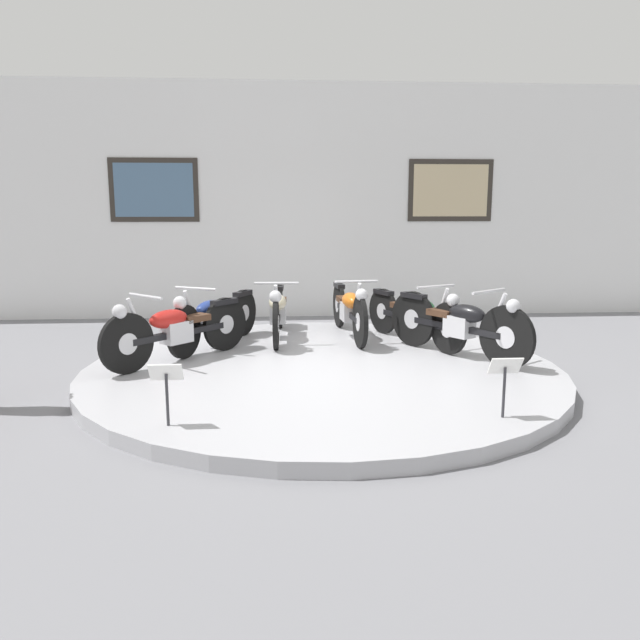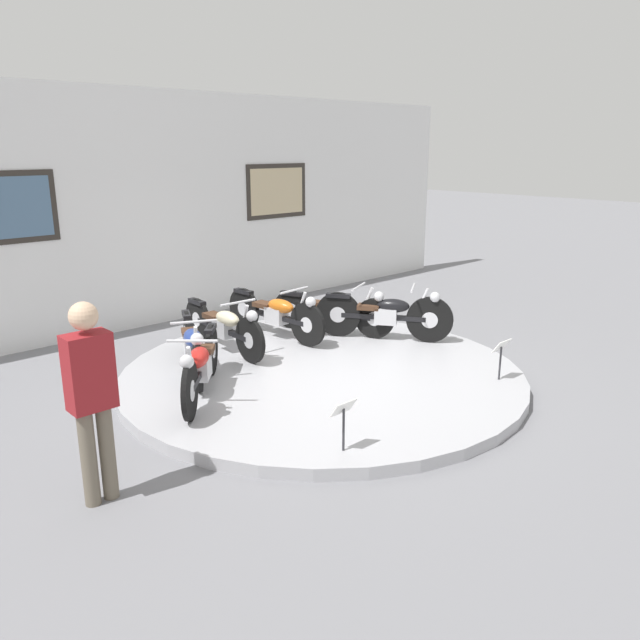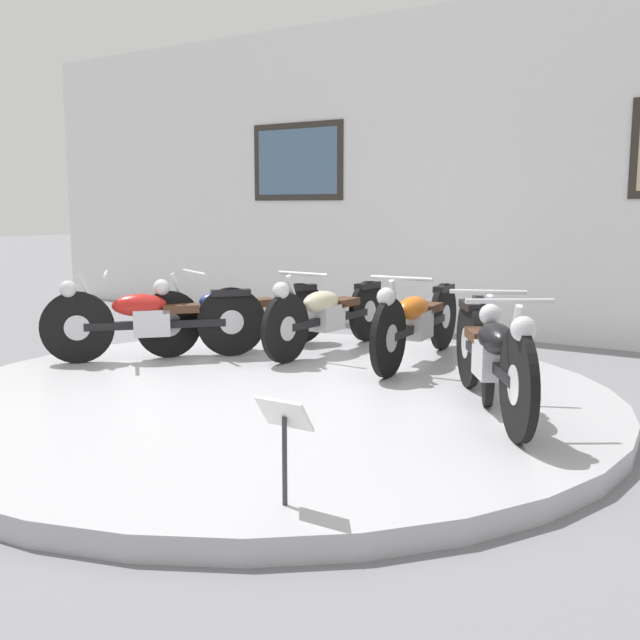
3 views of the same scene
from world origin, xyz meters
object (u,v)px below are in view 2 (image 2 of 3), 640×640
object	(u,v)px
info_placard_front_left	(344,414)
info_placard_front_centre	(501,351)
motorcycle_green	(335,310)
motorcycle_black	(386,313)
motorcycle_red	(201,364)
visitor_standing	(91,392)
motorcycle_orange	(276,312)
motorcycle_blue	(192,344)
motorcycle_cream	(224,325)

from	to	relation	value
info_placard_front_left	info_placard_front_centre	distance (m)	2.70
motorcycle_green	motorcycle_black	size ratio (longest dim) A/B	1.06
motorcycle_red	motorcycle_black	world-z (taller)	motorcycle_black
motorcycle_red	visitor_standing	xyz separation A→B (m)	(-1.71, -1.11, 0.47)
motorcycle_red	visitor_standing	distance (m)	2.09
motorcycle_green	motorcycle_orange	bearing A→B (deg)	150.30
motorcycle_orange	info_placard_front_centre	size ratio (longest dim) A/B	3.88
motorcycle_green	motorcycle_black	xyz separation A→B (m)	(0.34, -0.73, 0.03)
motorcycle_blue	motorcycle_green	size ratio (longest dim) A/B	0.98
motorcycle_orange	info_placard_front_left	bearing A→B (deg)	-119.52
motorcycle_black	info_placard_front_left	world-z (taller)	motorcycle_black
motorcycle_red	motorcycle_cream	size ratio (longest dim) A/B	0.76
motorcycle_blue	motorcycle_black	world-z (taller)	motorcycle_black
info_placard_front_centre	motorcycle_orange	bearing A→B (deg)	105.41
motorcycle_blue	motorcycle_cream	size ratio (longest dim) A/B	0.90
motorcycle_red	motorcycle_blue	world-z (taller)	motorcycle_red
motorcycle_cream	visitor_standing	distance (m)	3.66
motorcycle_cream	info_placard_front_centre	distance (m)	3.69
motorcycle_blue	motorcycle_cream	bearing A→B (deg)	29.45
motorcycle_cream	motorcycle_black	bearing A→B (deg)	-29.73
motorcycle_blue	motorcycle_cream	xyz separation A→B (m)	(0.78, 0.44, 0.00)
motorcycle_red	info_placard_front_left	world-z (taller)	motorcycle_red
motorcycle_cream	motorcycle_green	size ratio (longest dim) A/B	1.09
motorcycle_green	info_placard_front_centre	bearing A→B (deg)	-87.76
motorcycle_black	visitor_standing	bearing A→B (deg)	-167.25
motorcycle_cream	motorcycle_red	bearing A→B (deg)	-133.92
motorcycle_cream	motorcycle_green	xyz separation A→B (m)	(1.71, -0.44, -0.00)
motorcycle_blue	info_placard_front_centre	distance (m)	3.80
motorcycle_orange	motorcycle_red	bearing A→B (deg)	-150.38
motorcycle_red	motorcycle_green	distance (m)	2.92
motorcycle_cream	motorcycle_black	xyz separation A→B (m)	(2.05, -1.17, 0.02)
motorcycle_green	info_placard_front_centre	world-z (taller)	motorcycle_green
motorcycle_red	motorcycle_blue	xyz separation A→B (m)	(0.34, 0.73, -0.01)
motorcycle_red	motorcycle_cream	distance (m)	1.62
info_placard_front_left	visitor_standing	bearing A→B (deg)	154.22
motorcycle_black	info_placard_front_left	size ratio (longest dim) A/B	3.34
info_placard_front_left	motorcycle_red	bearing A→B (deg)	96.58
info_placard_front_left	motorcycle_cream	bearing A→B (deg)	74.55
motorcycle_cream	info_placard_front_left	size ratio (longest dim) A/B	3.84
visitor_standing	motorcycle_cream	bearing A→B (deg)	38.75
motorcycle_orange	motorcycle_green	size ratio (longest dim) A/B	1.10
motorcycle_black	motorcycle_cream	bearing A→B (deg)	150.27
motorcycle_cream	motorcycle_orange	size ratio (longest dim) A/B	0.99
motorcycle_red	info_placard_front_left	bearing A→B (deg)	-83.42
motorcycle_black	visitor_standing	distance (m)	5.02
motorcycle_cream	motorcycle_black	size ratio (longest dim) A/B	1.15
motorcycle_red	info_placard_front_left	distance (m)	2.06
motorcycle_black	info_placard_front_centre	world-z (taller)	motorcycle_black
motorcycle_cream	visitor_standing	bearing A→B (deg)	-141.25
motorcycle_orange	info_placard_front_centre	xyz separation A→B (m)	(0.89, -3.21, -0.02)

